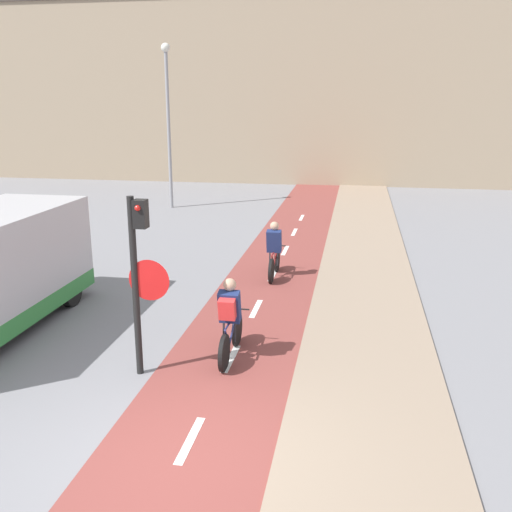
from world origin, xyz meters
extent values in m
plane|color=gray|center=(0.00, 0.00, 0.00)|extent=(120.00, 120.00, 0.00)
cube|color=brown|center=(0.00, 0.00, 0.01)|extent=(2.29, 60.00, 0.02)
cube|color=white|center=(0.00, 0.50, 0.02)|extent=(0.12, 1.10, 0.00)
cube|color=white|center=(0.00, 3.00, 0.02)|extent=(0.12, 1.10, 0.00)
cube|color=white|center=(0.00, 5.50, 0.02)|extent=(0.12, 1.10, 0.00)
cube|color=white|center=(0.00, 8.00, 0.02)|extent=(0.12, 1.10, 0.00)
cube|color=white|center=(0.00, 10.50, 0.02)|extent=(0.12, 1.10, 0.00)
cube|color=white|center=(0.00, 13.00, 0.02)|extent=(0.12, 1.10, 0.00)
cube|color=white|center=(0.00, 15.50, 0.02)|extent=(0.12, 1.10, 0.00)
cube|color=gray|center=(2.34, 0.00, 0.03)|extent=(2.40, 60.00, 0.05)
cube|color=gray|center=(0.00, 26.86, 4.74)|extent=(60.00, 5.00, 9.47)
cylinder|color=black|center=(-1.37, 2.25, 1.48)|extent=(0.11, 0.11, 2.96)
cube|color=black|center=(-1.22, 2.25, 2.69)|extent=(0.20, 0.20, 0.44)
sphere|color=red|center=(-1.22, 2.14, 2.80)|extent=(0.09, 0.09, 0.09)
cone|color=red|center=(-1.14, 2.25, 1.63)|extent=(0.67, 0.01, 0.67)
cone|color=silver|center=(-1.14, 2.25, 1.63)|extent=(0.60, 0.02, 0.60)
cylinder|color=gray|center=(-5.61, 16.82, 3.12)|extent=(0.14, 0.14, 6.24)
sphere|color=silver|center=(-5.61, 16.82, 6.35)|extent=(0.36, 0.36, 0.36)
cylinder|color=black|center=(-0.02, 2.58, 0.31)|extent=(0.07, 0.63, 0.63)
cylinder|color=black|center=(-0.02, 3.63, 0.31)|extent=(0.07, 0.63, 0.63)
cylinder|color=navy|center=(-0.02, 3.30, 0.48)|extent=(0.04, 0.67, 0.39)
cylinder|color=navy|center=(-0.02, 2.82, 0.49)|extent=(0.04, 0.35, 0.42)
cylinder|color=navy|center=(-0.02, 3.14, 0.68)|extent=(0.04, 0.97, 0.07)
cylinder|color=navy|center=(-0.02, 2.78, 0.31)|extent=(0.04, 0.40, 0.05)
cylinder|color=black|center=(-0.02, 3.63, 0.71)|extent=(0.46, 0.03, 0.03)
cube|color=navy|center=(-0.02, 3.03, 0.97)|extent=(0.36, 0.31, 0.59)
sphere|color=tan|center=(-0.02, 3.07, 1.35)|extent=(0.22, 0.22, 0.22)
cylinder|color=#232328|center=(-0.12, 2.99, 0.54)|extent=(0.04, 0.07, 0.40)
cylinder|color=#232328|center=(0.08, 2.99, 0.54)|extent=(0.04, 0.07, 0.40)
cube|color=red|center=(-0.02, 2.85, 0.99)|extent=(0.28, 0.23, 0.39)
cylinder|color=black|center=(0.05, 7.37, 0.31)|extent=(0.07, 0.62, 0.62)
cylinder|color=black|center=(0.05, 8.40, 0.31)|extent=(0.07, 0.62, 0.62)
cylinder|color=maroon|center=(0.05, 8.08, 0.47)|extent=(0.04, 0.66, 0.39)
cylinder|color=maroon|center=(0.05, 7.61, 0.49)|extent=(0.04, 0.34, 0.41)
cylinder|color=maroon|center=(0.05, 7.93, 0.67)|extent=(0.04, 0.95, 0.07)
cylinder|color=maroon|center=(0.05, 7.57, 0.30)|extent=(0.04, 0.39, 0.05)
cylinder|color=black|center=(0.05, 8.40, 0.70)|extent=(0.46, 0.03, 0.03)
cube|color=navy|center=(0.05, 7.81, 0.96)|extent=(0.36, 0.31, 0.59)
sphere|color=tan|center=(0.05, 7.85, 1.34)|extent=(0.22, 0.22, 0.22)
cylinder|color=#232328|center=(-0.05, 7.78, 0.54)|extent=(0.04, 0.07, 0.39)
cylinder|color=#232328|center=(0.15, 7.78, 0.54)|extent=(0.04, 0.07, 0.39)
cube|color=black|center=(-4.94, 5.93, 1.62)|extent=(1.82, 0.04, 0.70)
cylinder|color=black|center=(-4.02, 5.04, 0.35)|extent=(0.18, 0.70, 0.70)
camera|label=1|loc=(2.01, -5.87, 4.36)|focal=40.00mm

